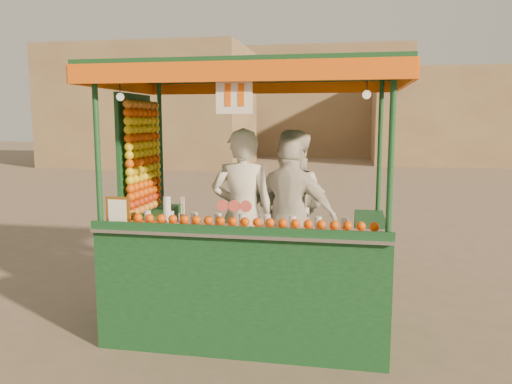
% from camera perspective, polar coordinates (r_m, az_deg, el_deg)
% --- Properties ---
extents(ground, '(90.00, 90.00, 0.00)m').
position_cam_1_polar(ground, '(5.76, -2.54, -15.57)').
color(ground, brown).
rests_on(ground, ground).
extents(building_left, '(10.00, 6.00, 6.00)m').
position_cam_1_polar(building_left, '(27.14, -11.72, 9.41)').
color(building_left, '#8D7650').
rests_on(building_left, ground).
extents(building_right, '(9.00, 6.00, 5.00)m').
position_cam_1_polar(building_right, '(29.71, 21.99, 7.90)').
color(building_right, '#8D7650').
rests_on(building_right, ground).
extents(building_center, '(14.00, 7.00, 7.00)m').
position_cam_1_polar(building_center, '(35.30, 5.40, 10.02)').
color(building_center, '#8D7650').
rests_on(building_center, ground).
extents(juice_cart, '(3.17, 2.05, 2.88)m').
position_cam_1_polar(juice_cart, '(5.53, -1.42, -6.39)').
color(juice_cart, '#0F3818').
rests_on(juice_cart, ground).
extents(vendor_left, '(0.74, 0.52, 1.90)m').
position_cam_1_polar(vendor_left, '(5.54, -1.53, -2.59)').
color(vendor_left, beige).
rests_on(vendor_left, ground).
extents(vendor_middle, '(1.08, 0.94, 1.88)m').
position_cam_1_polar(vendor_middle, '(6.00, 3.91, -1.89)').
color(vendor_middle, beige).
rests_on(vendor_middle, ground).
extents(vendor_right, '(1.14, 0.68, 1.82)m').
position_cam_1_polar(vendor_right, '(5.58, 4.00, -2.98)').
color(vendor_right, silver).
rests_on(vendor_right, ground).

